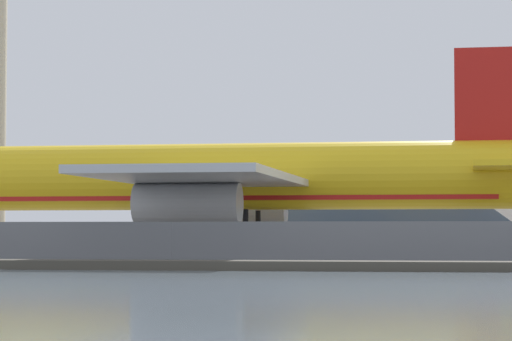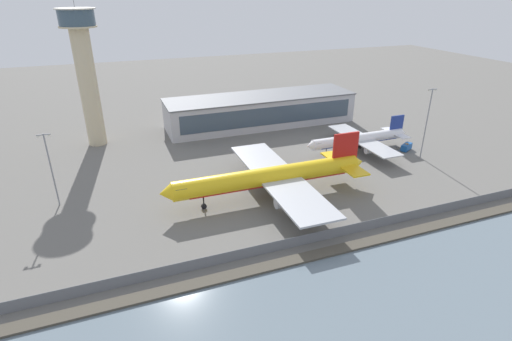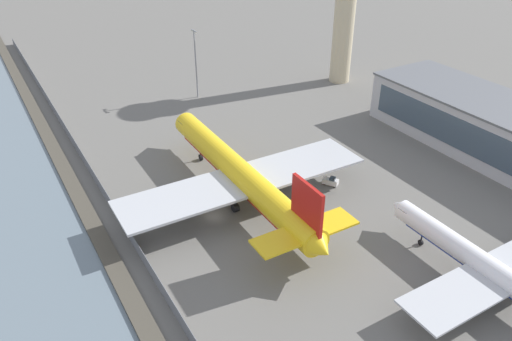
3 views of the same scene
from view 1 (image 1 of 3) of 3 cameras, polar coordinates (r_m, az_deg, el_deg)
The scene contains 6 objects.
ground_plane at distance 84.65m, azimuth -1.44°, elevation -4.26°, with size 500.00×500.00×0.00m, color #66635E.
shoreline_seawall at distance 64.64m, azimuth -4.90°, elevation -4.45°, with size 320.00×3.00×0.50m.
perimeter_fence at distance 68.99m, azimuth -3.96°, elevation -3.49°, with size 280.00×0.10×2.58m.
cargo_jet_yellow at distance 92.02m, azimuth -1.83°, elevation -0.43°, with size 57.52×49.46×15.64m.
baggage_tug at distance 109.97m, azimuth 2.36°, elevation -3.52°, with size 3.56×3.08×1.80m.
terminal_building at distance 149.89m, azimuth 10.21°, elevation -1.31°, with size 76.83×20.35×12.04m.
Camera 1 is at (16.04, -83.09, 2.02)m, focal length 85.00 mm.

